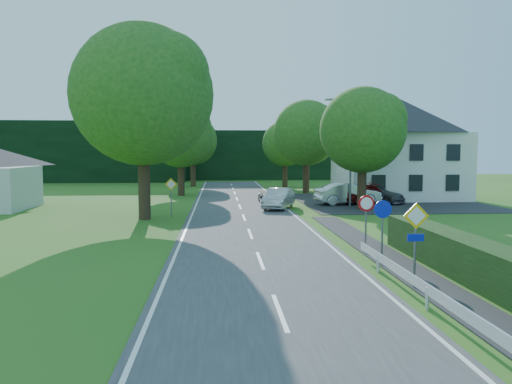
{
  "coord_description": "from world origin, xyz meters",
  "views": [
    {
      "loc": [
        -1.52,
        -6.28,
        4.12
      ],
      "look_at": [
        0.27,
        17.74,
        2.13
      ],
      "focal_mm": 35.0,
      "sensor_mm": 36.0,
      "label": 1
    }
  ],
  "objects": [
    {
      "name": "road",
      "position": [
        0.0,
        20.0,
        0.02
      ],
      "size": [
        7.0,
        80.0,
        0.04
      ],
      "primitive_type": "cube",
      "color": "#3C3C3E",
      "rests_on": "ground"
    },
    {
      "name": "parking_pad",
      "position": [
        12.0,
        33.0,
        0.02
      ],
      "size": [
        14.0,
        16.0,
        0.04
      ],
      "primitive_type": "cube",
      "color": "#27272A",
      "rests_on": "ground"
    },
    {
      "name": "line_edge_left",
      "position": [
        -3.25,
        20.0,
        0.04
      ],
      "size": [
        0.12,
        80.0,
        0.01
      ],
      "primitive_type": "cube",
      "color": "white",
      "rests_on": "road"
    },
    {
      "name": "line_edge_right",
      "position": [
        3.25,
        20.0,
        0.04
      ],
      "size": [
        0.12,
        80.0,
        0.01
      ],
      "primitive_type": "cube",
      "color": "white",
      "rests_on": "road"
    },
    {
      "name": "line_centre",
      "position": [
        0.0,
        20.0,
        0.04
      ],
      "size": [
        0.12,
        80.0,
        0.01
      ],
      "primitive_type": null,
      "color": "white",
      "rests_on": "road"
    },
    {
      "name": "tree_main",
      "position": [
        -6.0,
        24.0,
        5.82
      ],
      "size": [
        9.4,
        9.4,
        11.64
      ],
      "primitive_type": null,
      "color": "#1F5018",
      "rests_on": "ground"
    },
    {
      "name": "tree_left_far",
      "position": [
        -5.0,
        40.0,
        4.29
      ],
      "size": [
        7.0,
        7.0,
        8.58
      ],
      "primitive_type": null,
      "color": "#1F5018",
      "rests_on": "ground"
    },
    {
      "name": "tree_right_far",
      "position": [
        7.0,
        42.0,
        4.54
      ],
      "size": [
        7.4,
        7.4,
        9.09
      ],
      "primitive_type": null,
      "color": "#1F5018",
      "rests_on": "ground"
    },
    {
      "name": "tree_left_back",
      "position": [
        -4.5,
        52.0,
        4.04
      ],
      "size": [
        6.6,
        6.6,
        8.07
      ],
      "primitive_type": null,
      "color": "#1F5018",
      "rests_on": "ground"
    },
    {
      "name": "tree_right_back",
      "position": [
        6.0,
        50.0,
        3.78
      ],
      "size": [
        6.2,
        6.2,
        7.56
      ],
      "primitive_type": null,
      "color": "#1F5018",
      "rests_on": "ground"
    },
    {
      "name": "tree_right_mid",
      "position": [
        8.5,
        28.0,
        4.29
      ],
      "size": [
        7.0,
        7.0,
        8.58
      ],
      "primitive_type": null,
      "color": "#1F5018",
      "rests_on": "ground"
    },
    {
      "name": "treeline_left",
      "position": [
        -28.0,
        62.0,
        4.0
      ],
      "size": [
        44.0,
        6.0,
        8.0
      ],
      "primitive_type": "cube",
      "color": "black",
      "rests_on": "ground"
    },
    {
      "name": "treeline_right",
      "position": [
        8.0,
        66.0,
        3.5
      ],
      "size": [
        30.0,
        5.0,
        7.0
      ],
      "primitive_type": "cube",
      "color": "black",
      "rests_on": "ground"
    },
    {
      "name": "house_white",
      "position": [
        14.0,
        36.0,
        4.41
      ],
      "size": [
        10.6,
        8.4,
        8.6
      ],
      "color": "white",
      "rests_on": "ground"
    },
    {
      "name": "streetlight",
      "position": [
        8.06,
        30.0,
        4.46
      ],
      "size": [
        2.03,
        0.18,
        8.0
      ],
      "color": "slate",
      "rests_on": "ground"
    },
    {
      "name": "sign_priority_right",
      "position": [
        4.3,
        7.98,
        1.8
      ],
      "size": [
        0.78,
        0.09,
        2.59
      ],
      "color": "slate",
      "rests_on": "ground"
    },
    {
      "name": "sign_roundabout",
      "position": [
        4.3,
        10.98,
        1.67
      ],
      "size": [
        0.64,
        0.08,
        2.37
      ],
      "color": "slate",
      "rests_on": "ground"
    },
    {
      "name": "sign_speed_limit",
      "position": [
        4.3,
        12.97,
        1.77
      ],
      "size": [
        0.64,
        0.11,
        2.37
      ],
      "color": "slate",
      "rests_on": "ground"
    },
    {
      "name": "sign_priority_left",
      "position": [
        -4.5,
        24.98,
        1.72
      ],
      "size": [
        0.78,
        0.09,
        2.44
      ],
      "color": "slate",
      "rests_on": "ground"
    },
    {
      "name": "moving_car",
      "position": [
        2.7,
        28.63,
        0.76
      ],
      "size": [
        2.87,
        4.66,
        1.45
      ],
      "primitive_type": "imported",
      "rotation": [
        0.0,
        0.0,
        -0.33
      ],
      "color": "silver",
      "rests_on": "road"
    },
    {
      "name": "motorcycle",
      "position": [
        1.8,
        32.76,
        0.53
      ],
      "size": [
        0.9,
        1.92,
        0.97
      ],
      "primitive_type": "imported",
      "rotation": [
        0.0,
        0.0,
        0.14
      ],
      "color": "black",
      "rests_on": "road"
    },
    {
      "name": "parked_car_red",
      "position": [
        9.96,
        31.44,
        0.84
      ],
      "size": [
        5.04,
        3.18,
        1.6
      ],
      "primitive_type": "imported",
      "rotation": [
        0.0,
        0.0,
        1.87
      ],
      "color": "#67120B",
      "rests_on": "parking_pad"
    },
    {
      "name": "parked_car_silver_a",
      "position": [
        8.29,
        31.0,
        0.86
      ],
      "size": [
        5.17,
        2.37,
        1.64
      ],
      "primitive_type": "imported",
      "rotation": [
        0.0,
        0.0,
        1.7
      ],
      "color": "silver",
      "rests_on": "parking_pad"
    },
    {
      "name": "parked_car_grey",
      "position": [
        10.7,
        32.0,
        0.74
      ],
      "size": [
        4.86,
        4.75,
        1.4
      ],
      "primitive_type": "imported",
      "rotation": [
        0.0,
        0.0,
        0.81
      ],
      "color": "#4C4B50",
      "rests_on": "parking_pad"
    },
    {
      "name": "parasol",
      "position": [
        9.95,
        30.77,
        0.92
      ],
      "size": [
        2.48,
        2.5,
        1.76
      ],
      "primitive_type": "imported",
      "rotation": [
        0.0,
        0.0,
        0.36
      ],
      "color": "#A40D10",
      "rests_on": "parking_pad"
    }
  ]
}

